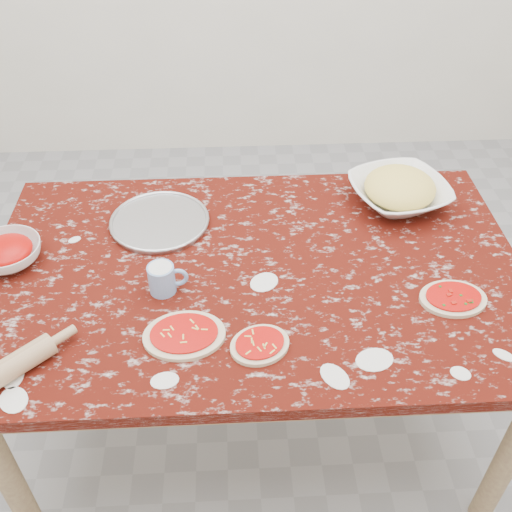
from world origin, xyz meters
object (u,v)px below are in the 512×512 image
Objects in this scene: pizza_tray at (160,222)px; cheese_bowl at (399,193)px; worktable at (256,289)px; flour_mug at (163,278)px; sauce_bowl at (8,254)px.

pizza_tray is 0.81m from cheese_bowl.
worktable is at bearing -147.90° from cheese_bowl.
worktable is 14.13× the size of flour_mug.
sauce_bowl is at bearing -159.31° from pizza_tray.
sauce_bowl is (-0.44, -0.17, 0.03)m from pizza_tray.
worktable is 0.60m from cheese_bowl.
sauce_bowl is 1.26m from cheese_bowl.
flour_mug reaches higher than worktable.
pizza_tray is 0.99× the size of cheese_bowl.
worktable is 5.08× the size of pizza_tray.
pizza_tray is 1.55× the size of sauce_bowl.
sauce_bowl is at bearing -168.92° from cheese_bowl.
cheese_bowl reaches higher than worktable.
cheese_bowl is 2.80× the size of flour_mug.
flour_mug is (0.47, -0.15, 0.01)m from sauce_bowl.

